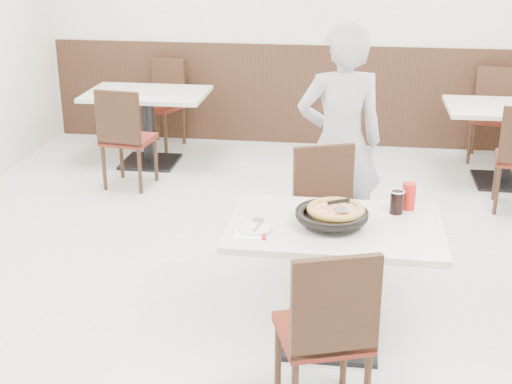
# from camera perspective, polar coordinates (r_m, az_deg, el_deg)

# --- Properties ---
(floor) EXTENTS (7.00, 7.00, 0.00)m
(floor) POSITION_cam_1_polar(r_m,az_deg,el_deg) (4.88, 2.01, -7.89)
(floor) COLOR #ACACA8
(floor) RESTS_ON ground
(wall_back) EXTENTS (6.00, 0.04, 2.80)m
(wall_back) POSITION_cam_1_polar(r_m,az_deg,el_deg) (7.83, 4.96, 13.81)
(wall_back) COLOR beige
(wall_back) RESTS_ON floor
(wainscot_back) EXTENTS (5.90, 0.03, 1.10)m
(wainscot_back) POSITION_cam_1_polar(r_m,az_deg,el_deg) (7.95, 4.76, 7.71)
(wainscot_back) COLOR black
(wainscot_back) RESTS_ON floor
(main_table) EXTENTS (1.21, 0.81, 0.75)m
(main_table) POSITION_cam_1_polar(r_m,az_deg,el_deg) (4.19, 6.16, -7.29)
(main_table) COLOR beige
(main_table) RESTS_ON floor
(chair_near) EXTENTS (0.53, 0.53, 0.95)m
(chair_near) POSITION_cam_1_polar(r_m,az_deg,el_deg) (3.57, 5.34, -10.81)
(chair_near) COLOR black
(chair_near) RESTS_ON floor
(chair_far) EXTENTS (0.54, 0.54, 0.95)m
(chair_far) POSITION_cam_1_polar(r_m,az_deg,el_deg) (4.75, 6.02, -2.44)
(chair_far) COLOR black
(chair_far) RESTS_ON floor
(trivet) EXTENTS (0.11, 0.11, 0.04)m
(trivet) POSITION_cam_1_polar(r_m,az_deg,el_deg) (4.05, 6.69, -2.19)
(trivet) COLOR black
(trivet) RESTS_ON main_table
(pizza_pan) EXTENTS (0.34, 0.34, 0.01)m
(pizza_pan) POSITION_cam_1_polar(r_m,az_deg,el_deg) (3.99, 6.06, -2.12)
(pizza_pan) COLOR black
(pizza_pan) RESTS_ON trivet
(pizza) EXTENTS (0.30, 0.30, 0.02)m
(pizza) POSITION_cam_1_polar(r_m,az_deg,el_deg) (4.03, 6.42, -1.63)
(pizza) COLOR #BF8E3B
(pizza) RESTS_ON pizza_pan
(pizza_server) EXTENTS (0.08, 0.10, 0.00)m
(pizza_server) POSITION_cam_1_polar(r_m,az_deg,el_deg) (3.98, 6.87, -1.43)
(pizza_server) COLOR silver
(pizza_server) RESTS_ON pizza
(napkin) EXTENTS (0.19, 0.19, 0.00)m
(napkin) POSITION_cam_1_polar(r_m,az_deg,el_deg) (3.89, -0.50, -3.29)
(napkin) COLOR white
(napkin) RESTS_ON main_table
(side_plate) EXTENTS (0.19, 0.19, 0.01)m
(side_plate) POSITION_cam_1_polar(r_m,az_deg,el_deg) (3.93, -0.10, -2.92)
(side_plate) COLOR silver
(side_plate) RESTS_ON napkin
(fork) EXTENTS (0.05, 0.16, 0.00)m
(fork) POSITION_cam_1_polar(r_m,az_deg,el_deg) (3.94, 0.22, -2.69)
(fork) COLOR silver
(fork) RESTS_ON side_plate
(cola_glass) EXTENTS (0.08, 0.08, 0.13)m
(cola_glass) POSITION_cam_1_polar(r_m,az_deg,el_deg) (4.21, 11.19, -0.84)
(cola_glass) COLOR black
(cola_glass) RESTS_ON main_table
(red_cup) EXTENTS (0.08, 0.08, 0.16)m
(red_cup) POSITION_cam_1_polar(r_m,az_deg,el_deg) (4.28, 12.13, -0.33)
(red_cup) COLOR #AC1810
(red_cup) RESTS_ON main_table
(diner_person) EXTENTS (0.71, 0.56, 1.72)m
(diner_person) POSITION_cam_1_polar(r_m,az_deg,el_deg) (5.12, 6.74, 3.86)
(diner_person) COLOR #A4A3A9
(diner_person) RESTS_ON floor
(bg_table_left) EXTENTS (1.24, 0.86, 0.75)m
(bg_table_left) POSITION_cam_1_polar(r_m,az_deg,el_deg) (7.36, -8.60, 5.07)
(bg_table_left) COLOR beige
(bg_table_left) RESTS_ON floor
(bg_chair_left_near) EXTENTS (0.47, 0.47, 0.95)m
(bg_chair_left_near) POSITION_cam_1_polar(r_m,az_deg,el_deg) (6.73, -10.16, 4.36)
(bg_chair_left_near) COLOR black
(bg_chair_left_near) RESTS_ON floor
(bg_chair_left_far) EXTENTS (0.54, 0.54, 0.95)m
(bg_chair_left_far) POSITION_cam_1_polar(r_m,az_deg,el_deg) (7.91, -7.69, 6.97)
(bg_chair_left_far) COLOR black
(bg_chair_left_far) RESTS_ON floor
(bg_table_right) EXTENTS (1.24, 0.86, 0.75)m
(bg_table_right) POSITION_cam_1_polar(r_m,az_deg,el_deg) (7.12, 19.52, 3.54)
(bg_table_right) COLOR beige
(bg_table_right) RESTS_ON floor
(bg_chair_right_far) EXTENTS (0.51, 0.51, 0.95)m
(bg_chair_right_far) POSITION_cam_1_polar(r_m,az_deg,el_deg) (7.73, 18.40, 5.75)
(bg_chair_right_far) COLOR black
(bg_chair_right_far) RESTS_ON floor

